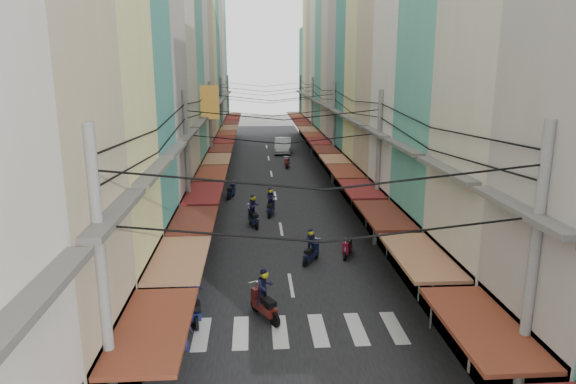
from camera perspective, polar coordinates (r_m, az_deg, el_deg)
name	(u,v)px	position (r m, az deg, el deg)	size (l,w,h in m)	color
ground	(288,268)	(24.61, -0.01, -8.44)	(160.00, 160.00, 0.00)	#60605C
road	(272,179)	(43.76, -1.77, 1.49)	(10.00, 80.00, 0.02)	black
sidewalk_left	(195,180)	(44.01, -10.26, 1.37)	(3.00, 80.00, 0.06)	slate
sidewalk_right	(348,177)	(44.46, 6.64, 1.63)	(3.00, 80.00, 0.06)	slate
crosswalk	(299,331)	(19.19, 1.23, -15.14)	(7.55, 2.40, 0.01)	silver
building_row_left	(165,60)	(39.82, -13.51, 14.08)	(7.80, 67.67, 23.70)	silver
building_row_right	(378,65)	(40.30, 9.98, 13.71)	(7.80, 68.98, 22.59)	teal
utility_poles	(274,105)	(37.88, -1.56, 9.65)	(10.20, 66.13, 8.20)	gray
white_car	(283,153)	(57.10, -0.57, 4.38)	(5.81, 2.28, 2.05)	#BABABF
bicycle	(464,287)	(23.92, 18.96, -9.91)	(0.68, 1.81, 1.24)	black
moving_scooters	(265,233)	(27.78, -2.58, -4.59)	(7.32, 31.85, 2.00)	black
parked_scooters	(398,292)	(21.47, 12.13, -10.85)	(12.96, 13.29, 1.00)	black
pedestrians	(221,236)	(26.17, -7.45, -4.85)	(12.42, 26.28, 2.19)	#2B212C
market_umbrella	(434,237)	(22.65, 15.95, -4.78)	(2.48, 2.48, 2.61)	#B2B2B7
traffic_sign	(434,274)	(19.15, 15.87, -8.72)	(0.10, 0.65, 2.95)	gray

